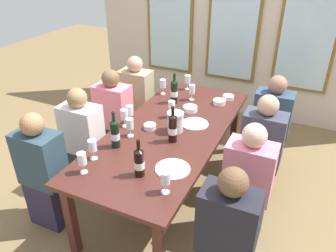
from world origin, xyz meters
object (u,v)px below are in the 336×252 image
seated_person_1 (226,240)px  tasting_bowl_3 (150,126)px  wine_glass_6 (172,107)px  seated_person_7 (247,187)px  wine_bottle_0 (174,91)px  tasting_bowl_0 (190,109)px  wine_bottle_3 (115,134)px  seated_person_3 (261,152)px  wine_glass_4 (165,179)px  white_plate_0 (195,124)px  wine_bottle_2 (173,128)px  wine_bottle_1 (139,162)px  wine_glass_0 (188,80)px  white_plate_1 (173,169)px  wine_glass_5 (130,111)px  seated_person_4 (137,102)px  seated_person_5 (270,127)px  wine_glass_8 (92,146)px  seated_person_0 (44,174)px  seated_person_6 (84,143)px  wine_glass_3 (124,115)px  wine_glass_1 (163,84)px  wine_glass_7 (130,125)px  tasting_bowl_2 (219,102)px  tasting_bowl_1 (228,97)px  seated_person_2 (114,119)px  dining_table (169,136)px  wine_glass_2 (82,160)px  metal_pitcher (175,122)px

seated_person_1 → tasting_bowl_3: bearing=141.3°
wine_glass_6 → seated_person_7: size_ratio=0.16×
wine_bottle_0 → tasting_bowl_0: bearing=-27.0°
wine_bottle_3 → seated_person_3: seated_person_3 is taller
wine_bottle_0 → wine_glass_4: (0.54, -1.37, -0.01)m
white_plate_0 → wine_bottle_2: wine_bottle_2 is taller
wine_bottle_1 → wine_glass_0: size_ratio=1.78×
white_plate_1 → wine_bottle_3: size_ratio=0.82×
wine_glass_5 → seated_person_4: (-0.41, 0.82, -0.33)m
seated_person_5 → tasting_bowl_0: bearing=-152.4°
wine_bottle_3 → seated_person_7: bearing=10.6°
wine_glass_8 → seated_person_0: seated_person_0 is taller
seated_person_3 → seated_person_6: same height
wine_glass_0 → wine_glass_3: bearing=-100.4°
wine_glass_1 → wine_glass_5: bearing=-89.6°
wine_glass_3 → seated_person_4: bearing=113.9°
wine_glass_7 → tasting_bowl_2: bearing=61.8°
wine_glass_8 → seated_person_1: (1.16, -0.16, -0.34)m
white_plate_0 → wine_glass_3: bearing=-151.9°
white_plate_0 → tasting_bowl_0: bearing=121.1°
wine_glass_7 → tasting_bowl_1: bearing=63.3°
seated_person_7 → tasting_bowl_0: bearing=138.4°
wine_bottle_2 → wine_glass_3: size_ratio=1.93×
wine_bottle_3 → seated_person_2: (-0.52, 0.74, -0.34)m
wine_bottle_2 → seated_person_2: (-0.92, 0.46, -0.34)m
dining_table → wine_glass_1: 0.85m
wine_bottle_0 → seated_person_4: size_ratio=0.30×
wine_glass_7 → seated_person_7: 1.13m
tasting_bowl_2 → seated_person_1: (0.55, -1.58, -0.24)m
wine_glass_5 → seated_person_1: size_ratio=0.16×
wine_glass_3 → tasting_bowl_2: bearing=51.8°
wine_glass_1 → wine_bottle_0: bearing=-37.2°
wine_glass_4 → seated_person_1: (0.47, -0.04, -0.33)m
tasting_bowl_0 → wine_bottle_0: bearing=153.0°
wine_bottle_0 → tasting_bowl_3: 0.63m
white_plate_1 → wine_glass_2: (-0.60, -0.32, 0.11)m
seated_person_7 → wine_glass_8: bearing=-159.5°
wine_glass_4 → seated_person_6: seated_person_6 is taller
wine_bottle_1 → tasting_bowl_3: 0.71m
tasting_bowl_3 → tasting_bowl_2: bearing=61.5°
wine_bottle_3 → seated_person_0: 0.72m
wine_bottle_0 → seated_person_1: bearing=-54.3°
wine_bottle_0 → seated_person_2: 0.75m
white_plate_1 → wine_glass_5: wine_glass_5 is taller
wine_glass_4 → seated_person_5: 1.75m
seated_person_2 → wine_glass_7: bearing=-44.7°
wine_glass_8 → seated_person_0: (-0.46, -0.13, -0.34)m
metal_pitcher → tasting_bowl_2: metal_pitcher is taller
wine_glass_5 → wine_glass_6: bearing=39.1°
seated_person_6 → dining_table: bearing=18.4°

